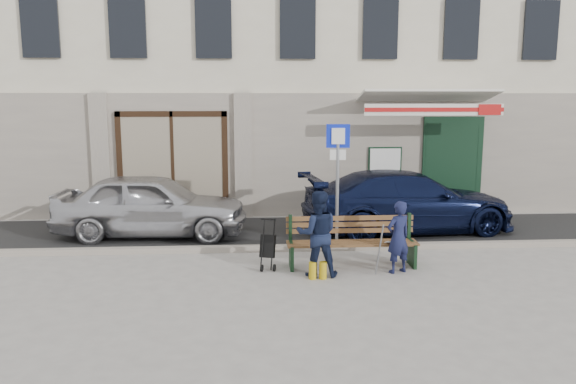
{
  "coord_description": "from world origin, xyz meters",
  "views": [
    {
      "loc": [
        -1.19,
        -9.55,
        3.08
      ],
      "look_at": [
        -0.46,
        1.6,
        1.2
      ],
      "focal_mm": 35.0,
      "sensor_mm": 36.0,
      "label": 1
    }
  ],
  "objects": [
    {
      "name": "woman",
      "position": [
        -0.06,
        -0.14,
        0.76
      ],
      "size": [
        0.75,
        0.59,
        1.51
      ],
      "primitive_type": "imported",
      "rotation": [
        0.0,
        0.0,
        3.12
      ],
      "color": "#121A34",
      "rests_on": "ground"
    },
    {
      "name": "curb",
      "position": [
        0.0,
        1.5,
        0.06
      ],
      "size": [
        60.0,
        0.18,
        0.12
      ],
      "primitive_type": "cube",
      "color": "#9E9384",
      "rests_on": "ground"
    },
    {
      "name": "ground",
      "position": [
        0.0,
        0.0,
        0.0
      ],
      "size": [
        80.0,
        80.0,
        0.0
      ],
      "primitive_type": "plane",
      "color": "#9E9991",
      "rests_on": "ground"
    },
    {
      "name": "parking_sign",
      "position": [
        0.55,
        1.66,
        1.7
      ],
      "size": [
        0.47,
        0.08,
        2.56
      ],
      "rotation": [
        0.0,
        0.0,
        -0.07
      ],
      "color": "gray",
      "rests_on": "ground"
    },
    {
      "name": "stroller",
      "position": [
        -0.91,
        0.32,
        0.4
      ],
      "size": [
        0.32,
        0.41,
        0.91
      ],
      "rotation": [
        0.0,
        0.0,
        -0.31
      ],
      "color": "black",
      "rests_on": "ground"
    },
    {
      "name": "man",
      "position": [
        1.39,
        -0.05,
        0.65
      ],
      "size": [
        0.56,
        0.48,
        1.3
      ],
      "primitive_type": "imported",
      "rotation": [
        0.0,
        0.0,
        3.56
      ],
      "color": "#161A3D",
      "rests_on": "ground"
    },
    {
      "name": "car_navy",
      "position": [
        2.41,
        3.02,
        0.71
      ],
      "size": [
        5.11,
        2.57,
        1.42
      ],
      "primitive_type": "imported",
      "rotation": [
        0.0,
        0.0,
        1.69
      ],
      "color": "black",
      "rests_on": "ground"
    },
    {
      "name": "asphalt_lane",
      "position": [
        0.0,
        3.1,
        0.01
      ],
      "size": [
        60.0,
        3.2,
        0.01
      ],
      "primitive_type": "cube",
      "color": "#282828",
      "rests_on": "ground"
    },
    {
      "name": "building",
      "position": [
        0.01,
        8.45,
        4.97
      ],
      "size": [
        20.0,
        8.27,
        10.0
      ],
      "color": "beige",
      "rests_on": "ground"
    },
    {
      "name": "bench",
      "position": [
        0.59,
        0.35,
        0.46
      ],
      "size": [
        2.4,
        1.17,
        0.98
      ],
      "color": "brown",
      "rests_on": "ground"
    },
    {
      "name": "car_silver",
      "position": [
        -3.44,
        2.94,
        0.72
      ],
      "size": [
        4.3,
        1.9,
        1.44
      ],
      "primitive_type": "imported",
      "rotation": [
        0.0,
        0.0,
        1.52
      ],
      "color": "#B9B9BF",
      "rests_on": "ground"
    }
  ]
}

